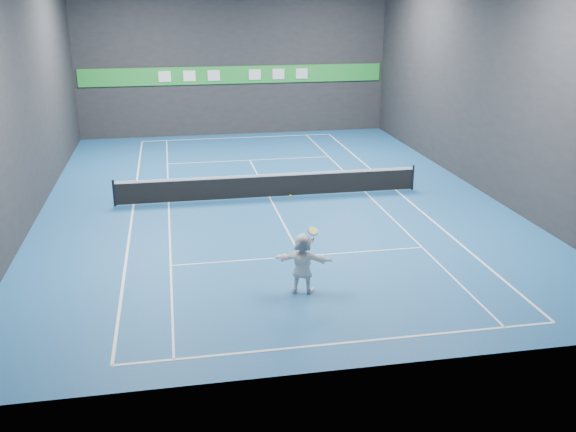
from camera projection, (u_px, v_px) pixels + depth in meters
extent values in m
plane|color=#19508A|center=(270.00, 197.00, 26.47)|extent=(26.00, 26.00, 0.00)
cube|color=black|center=(234.00, 57.00, 37.07)|extent=(18.00, 0.10, 9.00)
cube|color=black|center=(368.00, 174.00, 12.92)|extent=(18.00, 0.10, 9.00)
cube|color=black|center=(26.00, 94.00, 23.44)|extent=(0.10, 26.00, 9.00)
cube|color=black|center=(483.00, 82.00, 26.55)|extent=(0.10, 26.00, 9.00)
cube|color=white|center=(347.00, 343.00, 15.42)|extent=(10.98, 0.08, 0.01)
cube|color=white|center=(238.00, 138.00, 37.51)|extent=(10.98, 0.08, 0.01)
cube|color=white|center=(134.00, 205.00, 25.51)|extent=(0.08, 23.78, 0.01)
cube|color=white|center=(396.00, 190.00, 27.42)|extent=(0.08, 23.78, 0.01)
cube|color=white|center=(169.00, 203.00, 25.75)|extent=(0.06, 23.78, 0.01)
cube|color=white|center=(365.00, 192.00, 27.18)|extent=(0.06, 23.78, 0.01)
cube|color=white|center=(301.00, 256.00, 20.52)|extent=(8.23, 0.06, 0.01)
cube|color=white|center=(250.00, 160.00, 32.41)|extent=(8.23, 0.06, 0.01)
cube|color=white|center=(270.00, 197.00, 26.46)|extent=(0.06, 12.80, 0.01)
imported|color=white|center=(303.00, 263.00, 17.81)|extent=(1.69, 1.00, 1.74)
sphere|color=#D1F128|center=(291.00, 196.00, 17.10)|extent=(0.06, 0.06, 0.06)
cylinder|color=black|center=(114.00, 193.00, 25.22)|extent=(0.10, 0.10, 1.07)
cylinder|color=black|center=(413.00, 178.00, 27.36)|extent=(0.10, 0.10, 1.07)
cube|color=black|center=(269.00, 187.00, 26.31)|extent=(12.40, 0.03, 0.86)
cube|color=white|center=(269.00, 175.00, 26.16)|extent=(12.40, 0.04, 0.10)
cube|color=green|center=(234.00, 75.00, 37.34)|extent=(17.64, 0.06, 1.00)
cube|color=white|center=(165.00, 77.00, 36.60)|extent=(0.70, 0.04, 0.60)
cube|color=white|center=(189.00, 76.00, 36.84)|extent=(0.70, 0.04, 0.60)
cube|color=white|center=(214.00, 75.00, 37.08)|extent=(0.70, 0.04, 0.60)
cube|color=white|center=(255.00, 75.00, 37.50)|extent=(0.70, 0.04, 0.60)
cube|color=white|center=(278.00, 74.00, 37.74)|extent=(0.70, 0.04, 0.60)
cube|color=silver|center=(302.00, 74.00, 37.98)|extent=(0.70, 0.04, 0.60)
torus|color=#B21713|center=(313.00, 231.00, 17.61)|extent=(0.43, 0.37, 0.26)
cylinder|color=#CFDF4E|center=(313.00, 230.00, 17.60)|extent=(0.37, 0.33, 0.19)
cylinder|color=red|center=(313.00, 240.00, 17.70)|extent=(0.05, 0.12, 0.18)
cylinder|color=#FFEF0D|center=(311.00, 241.00, 17.67)|extent=(0.08, 0.20, 0.23)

